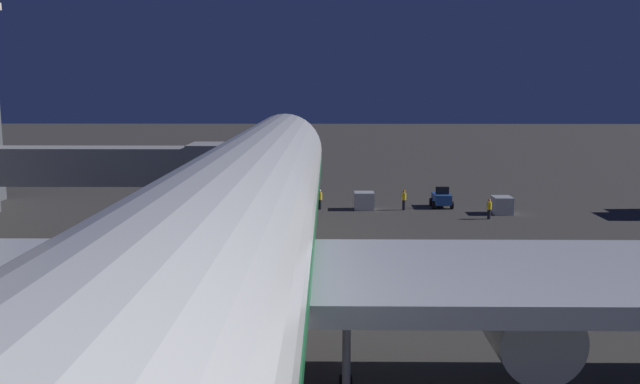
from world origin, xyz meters
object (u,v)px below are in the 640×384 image
Objects in this scene: traffic_cone_nose_port at (312,210)px; traffic_cone_nose_starboard at (262,210)px; ground_crew_by_belt_loader at (320,198)px; baggage_container_far_row at (364,201)px; baggage_container_mid_row at (502,205)px; airliner_at_gate at (226,245)px; baggage_tug_spare at (441,199)px; jet_bridge at (114,166)px; ground_crew_by_tug at (489,208)px; ground_crew_marshaller_fwd at (404,199)px.

traffic_cone_nose_port is 1.00× the size of traffic_cone_nose_starboard.
baggage_container_far_row is at bearing -179.12° from ground_crew_by_belt_loader.
baggage_container_mid_row reaches higher than traffic_cone_nose_starboard.
airliner_at_gate is 40.74× the size of baggage_container_far_row.
airliner_at_gate reaches higher than baggage_container_mid_row.
baggage_tug_spare is 16.48m from traffic_cone_nose_starboard.
jet_bridge is 32.62m from baggage_container_mid_row.
jet_bridge reaches higher than baggage_container_far_row.
jet_bridge is 11.07× the size of ground_crew_by_belt_loader.
ground_crew_by_belt_loader reaches higher than baggage_container_far_row.
ground_crew_by_belt_loader is (11.12, 1.24, 0.22)m from baggage_tug_spare.
jet_bridge is 19.04m from traffic_cone_nose_port.
airliner_at_gate is 35.07m from traffic_cone_nose_starboard.
jet_bridge is 36.46× the size of traffic_cone_nose_starboard.
baggage_tug_spare is 7.24m from baggage_container_far_row.
baggage_tug_spare is 1.35× the size of baggage_container_mid_row.
jet_bridge is 16.33m from traffic_cone_nose_starboard.
baggage_container_far_row is at bearing -100.56° from airliner_at_gate.
ground_crew_by_belt_loader is at bearing 0.88° from baggage_container_far_row.
baggage_tug_spare reaches higher than traffic_cone_nose_starboard.
jet_bridge reaches higher than traffic_cone_nose_starboard.
ground_crew_by_tug is at bearing 163.50° from ground_crew_by_belt_loader.
airliner_at_gate is 37.51m from baggage_container_far_row.
baggage_tug_spare is at bearing -168.96° from traffic_cone_nose_starboard.
baggage_tug_spare is at bearing -110.30° from airliner_at_gate.
ground_crew_marshaller_fwd reaches higher than traffic_cone_nose_starboard.
airliner_at_gate is 38.02m from ground_crew_marshaller_fwd.
ground_crew_by_belt_loader is at bearing -1.71° from ground_crew_marshaller_fwd.
ground_crew_marshaller_fwd is 8.37m from traffic_cone_nose_port.
airliner_at_gate reaches higher than traffic_cone_nose_starboard.
jet_bridge is at bearing 44.18° from traffic_cone_nose_port.
airliner_at_gate is 29.12× the size of baggage_tug_spare.
ground_crew_by_tug is (-3.07, 5.44, 0.16)m from baggage_tug_spare.
jet_bridge is 26.10m from ground_crew_marshaller_fwd.
baggage_container_far_row is 3.98m from ground_crew_by_belt_loader.
traffic_cone_nose_starboard is (16.16, 3.15, -0.51)m from baggage_tug_spare.
baggage_container_mid_row is 12.04m from baggage_container_far_row.
ground_crew_by_belt_loader is 3.29× the size of traffic_cone_nose_port.
baggage_container_mid_row is 1.01× the size of ground_crew_marshaller_fwd.
baggage_container_far_row is (-17.71, -14.70, -4.88)m from jet_bridge.
airliner_at_gate reaches higher than traffic_cone_nose_port.
jet_bridge is at bearing 39.69° from baggage_container_far_row.
traffic_cone_nose_port is (14.83, -2.29, -0.67)m from ground_crew_by_tug.
baggage_tug_spare is 1.40× the size of baggage_container_far_row.
baggage_container_far_row is 9.25m from traffic_cone_nose_starboard.
traffic_cone_nose_starboard is at bearing 11.04° from baggage_tug_spare.
ground_crew_by_tug is (-17.03, -32.31, -4.63)m from airliner_at_gate.
baggage_container_far_row is 3.56m from ground_crew_marshaller_fwd.
airliner_at_gate is 40.54m from baggage_tug_spare.
baggage_container_far_row reaches higher than traffic_cone_nose_port.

